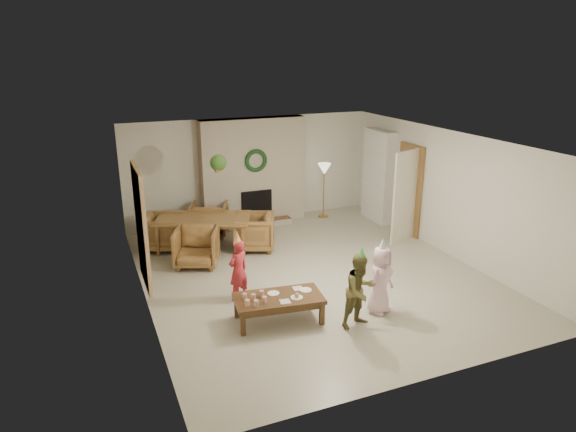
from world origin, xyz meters
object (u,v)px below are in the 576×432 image
dining_chair_far (209,219)px  child_plaid (360,291)px  dining_table (204,234)px  dining_chair_right (254,232)px  dining_chair_left (163,232)px  coffee_table_top (279,298)px  dining_chair_near (197,247)px  child_pink (381,280)px  child_red (238,270)px

dining_chair_far → child_plaid: 4.88m
dining_table → dining_chair_right: 1.06m
dining_chair_left → coffee_table_top: 3.88m
dining_chair_near → dining_chair_right: (1.30, 0.38, 0.00)m
dining_table → dining_chair_near: bearing=-90.0°
dining_chair_right → child_pink: (0.97, -3.32, 0.18)m
dining_table → dining_chair_far: 0.85m
dining_chair_far → coffee_table_top: bearing=112.7°
dining_table → dining_chair_right: dining_chair_right is taller
dining_chair_left → child_pink: size_ratio=0.74×
dining_table → child_plaid: bearing=-47.8°
dining_chair_near → dining_chair_right: size_ratio=1.00×
coffee_table_top → dining_chair_near: bearing=111.8°
child_plaid → child_pink: bearing=13.0°
child_plaid → coffee_table_top: bearing=139.6°
child_red → child_pink: child_pink is taller
dining_chair_right → coffee_table_top: dining_chair_right is taller
dining_chair_left → child_red: (0.78, -2.80, 0.16)m
dining_chair_right → child_pink: 3.47m
coffee_table_top → child_plaid: child_plaid is taller
dining_chair_far → child_red: size_ratio=0.77×
child_red → child_pink: bearing=122.4°
dining_table → child_pink: bearing=-40.1°
dining_chair_left → dining_chair_right: 1.90m
dining_chair_near → coffee_table_top: bearing=-53.2°
dining_chair_left → child_red: bearing=-142.2°
dining_chair_far → child_red: child_red is taller
coffee_table_top → child_pink: size_ratio=1.21×
dining_chair_far → dining_chair_left: (-1.10, -0.46, 0.00)m
dining_chair_right → child_plaid: 3.60m
dining_table → coffee_table_top: size_ratio=1.44×
dining_chair_far → coffee_table_top: dining_chair_far is taller
coffee_table_top → child_red: child_red is taller
dining_chair_near → dining_chair_far: same height
dining_chair_near → child_pink: size_ratio=0.74×
child_red → child_pink: (1.95, -1.24, 0.02)m
dining_table → child_plaid: size_ratio=1.68×
dining_chair_left → child_red: 2.91m
dining_table → child_red: (0.00, -2.48, 0.19)m
dining_table → dining_chair_left: dining_chair_left is taller
dining_table → child_plaid: (1.44, -3.96, 0.24)m
dining_chair_near → dining_chair_right: same height
coffee_table_top → child_red: bearing=118.7°
dining_table → dining_chair_right: size_ratio=2.34×
dining_chair_left → child_pink: (2.73, -4.04, 0.18)m
dining_table → child_red: 2.49m
dining_table → coffee_table_top: bearing=-61.7°
dining_chair_near → child_plaid: bearing=-38.8°
dining_chair_right → child_pink: size_ratio=0.74×
dining_chair_right → dining_table: bearing=-90.0°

